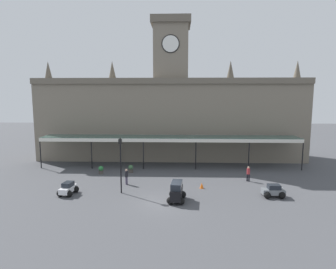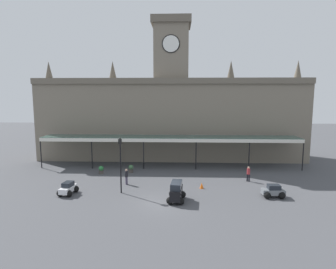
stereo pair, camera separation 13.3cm
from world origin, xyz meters
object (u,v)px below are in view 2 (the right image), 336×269
car_white_sedan (68,189)px  planter_by_canopy (101,170)px  traffic_cone (202,186)px  planter_near_kerb (131,169)px  car_black_van (176,192)px  pedestrian_near_entrance (126,176)px  car_grey_sedan (273,192)px  pedestrian_beside_cars (248,173)px  victorian_lamppost (120,159)px

car_white_sedan → planter_by_canopy: bearing=80.1°
traffic_cone → planter_near_kerb: planter_near_kerb is taller
car_white_sedan → car_black_van: 10.47m
car_black_van → pedestrian_near_entrance: size_ratio=1.49×
car_grey_sedan → car_white_sedan: bearing=179.9°
traffic_cone → pedestrian_near_entrance: bearing=172.8°
car_white_sedan → pedestrian_beside_cars: size_ratio=1.28×
pedestrian_beside_cars → planter_near_kerb: (-13.45, 3.10, -0.42)m
victorian_lamppost → car_black_van: bearing=-19.9°
pedestrian_beside_cars → traffic_cone: size_ratio=2.85×
car_black_van → planter_near_kerb: 10.85m
car_white_sedan → victorian_lamppost: (5.01, 0.57, 2.83)m
pedestrian_near_entrance → car_grey_sedan: bearing=-12.9°
car_black_van → planter_near_kerb: car_black_van is taller
planter_by_canopy → victorian_lamppost: bearing=-60.6°
car_grey_sedan → pedestrian_near_entrance: size_ratio=1.24×
car_black_van → planter_by_canopy: size_ratio=2.58×
car_white_sedan → pedestrian_near_entrance: (5.05, 3.23, 0.41)m
car_grey_sedan → planter_near_kerb: size_ratio=2.16×
car_black_van → pedestrian_near_entrance: (-5.33, 4.60, 0.10)m
planter_by_canopy → car_black_van: bearing=-43.3°
pedestrian_beside_cars → car_white_sedan: bearing=-165.2°
victorian_lamppost → planter_by_canopy: (-3.75, 6.65, -2.84)m
car_white_sedan → car_grey_sedan: (19.35, -0.04, 0.00)m
car_grey_sedan → victorian_lamppost: victorian_lamppost is taller
traffic_cone → planter_by_canopy: size_ratio=0.61×
car_white_sedan → planter_by_canopy: 7.33m
car_black_van → pedestrian_beside_cars: (7.82, 6.16, 0.10)m
car_white_sedan → car_grey_sedan: same height
car_black_van → traffic_cone: bearing=54.9°
planter_near_kerb → car_black_van: bearing=-58.7°
planter_near_kerb → pedestrian_beside_cars: bearing=-13.0°
victorian_lamppost → planter_by_canopy: bearing=119.4°
pedestrian_near_entrance → pedestrian_beside_cars: same height
traffic_cone → victorian_lamppost: bearing=-168.0°
pedestrian_near_entrance → car_black_van: bearing=-40.8°
car_grey_sedan → pedestrian_near_entrance: 14.68m
pedestrian_near_entrance → traffic_cone: 7.95m
car_white_sedan → pedestrian_beside_cars: (18.19, 4.80, 0.41)m
car_black_van → victorian_lamppost: (-5.37, 1.94, 2.52)m
traffic_cone → planter_near_kerb: bearing=145.3°
car_grey_sedan → planter_by_canopy: bearing=158.1°
pedestrian_beside_cars → victorian_lamppost: victorian_lamppost is taller
pedestrian_near_entrance → planter_by_canopy: size_ratio=1.74×
car_grey_sedan → planter_by_canopy: (-18.09, 7.26, -0.01)m
pedestrian_beside_cars → planter_near_kerb: pedestrian_beside_cars is taller
victorian_lamppost → planter_by_canopy: 8.15m
pedestrian_near_entrance → traffic_cone: (7.87, -0.99, -0.62)m
victorian_lamppost → car_grey_sedan: bearing=-2.4°
car_white_sedan → pedestrian_beside_cars: pedestrian_beside_cars is taller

